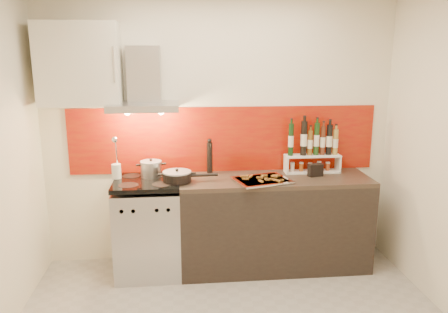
{
  "coord_description": "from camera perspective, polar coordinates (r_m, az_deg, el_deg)",
  "views": [
    {
      "loc": [
        -0.37,
        -2.8,
        2.04
      ],
      "look_at": [
        0.0,
        0.95,
        1.15
      ],
      "focal_mm": 35.0,
      "sensor_mm": 36.0,
      "label": 1
    }
  ],
  "objects": [
    {
      "name": "pepper_mill",
      "position": [
        4.21,
        -1.89,
        -0.05
      ],
      "size": [
        0.05,
        0.05,
        0.35
      ],
      "color": "black",
      "rests_on": "counter"
    },
    {
      "name": "caddy_box",
      "position": [
        4.24,
        11.86,
        -1.75
      ],
      "size": [
        0.15,
        0.09,
        0.12
      ],
      "primitive_type": "cube",
      "rotation": [
        0.0,
        0.0,
        0.21
      ],
      "color": "black",
      "rests_on": "counter"
    },
    {
      "name": "backsplash",
      "position": [
        4.29,
        0.08,
        2.26
      ],
      "size": [
        3.0,
        0.02,
        0.64
      ],
      "primitive_type": "cube",
      "color": "#960908",
      "rests_on": "back_wall"
    },
    {
      "name": "back_wall",
      "position": [
        4.28,
        -0.6,
        3.33
      ],
      "size": [
        3.4,
        0.02,
        2.6
      ],
      "primitive_type": "cube",
      "color": "silver",
      "rests_on": "ground"
    },
    {
      "name": "stock_pot",
      "position": [
        4.16,
        -9.5,
        -1.59
      ],
      "size": [
        0.2,
        0.2,
        0.17
      ],
      "color": "#B7B7BA",
      "rests_on": "range_stove"
    },
    {
      "name": "baking_tray",
      "position": [
        4.0,
        4.98,
        -3.07
      ],
      "size": [
        0.57,
        0.49,
        0.03
      ],
      "color": "silver",
      "rests_on": "counter"
    },
    {
      "name": "range_stove",
      "position": [
        4.22,
        -9.82,
        -9.17
      ],
      "size": [
        0.6,
        0.6,
        0.91
      ],
      "color": "#B7B7BA",
      "rests_on": "ground"
    },
    {
      "name": "utensil_jar",
      "position": [
        4.14,
        -13.9,
        -1.29
      ],
      "size": [
        0.09,
        0.13,
        0.42
      ],
      "color": "silver",
      "rests_on": "range_stove"
    },
    {
      "name": "step_shelf",
      "position": [
        4.34,
        11.63,
        0.93
      ],
      "size": [
        0.54,
        0.15,
        0.51
      ],
      "color": "white",
      "rests_on": "counter"
    },
    {
      "name": "upper_cabinet",
      "position": [
        4.12,
        -18.34,
        11.38
      ],
      "size": [
        0.7,
        0.35,
        0.72
      ],
      "primitive_type": "cube",
      "color": "beige",
      "rests_on": "back_wall"
    },
    {
      "name": "range_hood",
      "position": [
        4.06,
        -10.41,
        8.88
      ],
      "size": [
        0.62,
        0.5,
        0.61
      ],
      "color": "#B7B7BA",
      "rests_on": "back_wall"
    },
    {
      "name": "saute_pan",
      "position": [
        3.98,
        -6.04,
        -2.58
      ],
      "size": [
        0.5,
        0.26,
        0.12
      ],
      "color": "black",
      "rests_on": "range_stove"
    },
    {
      "name": "counter",
      "position": [
        4.3,
        6.52,
        -8.51
      ],
      "size": [
        1.8,
        0.6,
        0.9
      ],
      "color": "black",
      "rests_on": "ground"
    }
  ]
}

